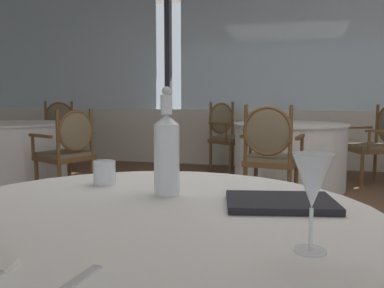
# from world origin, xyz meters

# --- Properties ---
(ground_plane) EXTENTS (14.00, 14.00, 0.00)m
(ground_plane) POSITION_xyz_m (0.00, 0.00, 0.00)
(ground_plane) COLOR brown
(window_wall_far) EXTENTS (10.77, 0.14, 2.96)m
(window_wall_far) POSITION_xyz_m (0.00, 3.60, 1.18)
(window_wall_far) COLOR silver
(window_wall_far) RESTS_ON ground_plane
(water_bottle) EXTENTS (0.08, 0.08, 0.34)m
(water_bottle) POSITION_xyz_m (-0.12, -1.37, 0.88)
(water_bottle) COLOR white
(water_bottle) RESTS_ON foreground_table
(wine_glass) EXTENTS (0.08, 0.08, 0.20)m
(wine_glass) POSITION_xyz_m (0.30, -1.76, 0.88)
(wine_glass) COLOR white
(wine_glass) RESTS_ON foreground_table
(water_tumbler) EXTENTS (0.08, 0.08, 0.08)m
(water_tumbler) POSITION_xyz_m (-0.38, -1.28, 0.78)
(water_tumbler) COLOR white
(water_tumbler) RESTS_ON foreground_table
(menu_book) EXTENTS (0.33, 0.26, 0.02)m
(menu_book) POSITION_xyz_m (0.23, -1.43, 0.75)
(menu_book) COLOR black
(menu_book) RESTS_ON foreground_table
(background_table_0) EXTENTS (1.30, 1.30, 0.74)m
(background_table_0) POSITION_xyz_m (0.20, 2.27, 0.37)
(background_table_0) COLOR white
(background_table_0) RESTS_ON ground_plane
(dining_chair_0_0) EXTENTS (0.65, 0.66, 0.97)m
(dining_chair_0_0) POSITION_xyz_m (-0.65, 2.94, 0.57)
(dining_chair_0_0) COLOR brown
(dining_chair_0_0) RESTS_ON ground_plane
(dining_chair_0_1) EXTENTS (0.58, 0.53, 0.98)m
(dining_chair_0_1) POSITION_xyz_m (0.04, 1.20, 0.57)
(dining_chair_0_1) COLOR brown
(dining_chair_0_1) RESTS_ON ground_plane
(dining_chair_0_2) EXTENTS (0.60, 0.63, 0.95)m
(dining_chair_0_2) POSITION_xyz_m (1.21, 2.66, 0.55)
(dining_chair_0_2) COLOR brown
(dining_chair_0_2) RESTS_ON ground_plane
(background_table_2) EXTENTS (1.19, 1.19, 0.74)m
(background_table_2) POSITION_xyz_m (-2.92, 1.53, 0.37)
(background_table_2) COLOR white
(background_table_2) RESTS_ON ground_plane
(dining_chair_2_0) EXTENTS (0.58, 0.52, 0.98)m
(dining_chair_2_0) POSITION_xyz_m (-3.04, 2.56, 0.56)
(dining_chair_2_0) COLOR brown
(dining_chair_2_0) RESTS_ON ground_plane
(dining_chair_2_2) EXTENTS (0.60, 0.64, 0.92)m
(dining_chair_2_2) POSITION_xyz_m (-1.98, 1.13, 0.54)
(dining_chair_2_2) COLOR brown
(dining_chair_2_2) RESTS_ON ground_plane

